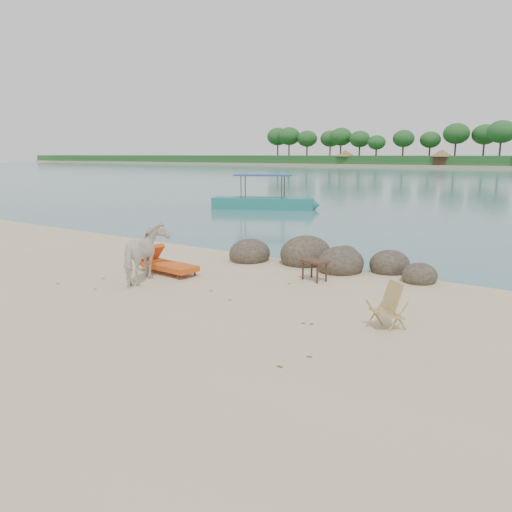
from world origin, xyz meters
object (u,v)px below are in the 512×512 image
at_px(cow, 146,255).
at_px(deck_chair, 387,308).
at_px(side_table, 314,272).
at_px(lounge_chair, 170,264).
at_px(boat_near, 263,180).
at_px(boulders, 320,259).

distance_m(cow, deck_chair, 6.69).
height_order(side_table, lounge_chair, lounge_chair).
xyz_separation_m(side_table, lounge_chair, (-3.80, -1.70, 0.05)).
height_order(lounge_chair, boat_near, boat_near).
bearing_deg(cow, boulders, -148.45).
bearing_deg(boat_near, deck_chair, -74.92).
height_order(cow, lounge_chair, cow).
distance_m(cow, boat_near, 19.67).
relative_size(boulders, side_table, 9.35).
bearing_deg(deck_chair, boat_near, 170.67).
distance_m(boulders, side_table, 1.98).
height_order(cow, deck_chair, cow).
distance_m(boulders, deck_chair, 5.79).
bearing_deg(deck_chair, lounge_chair, -146.87).
bearing_deg(lounge_chair, side_table, 28.60).
bearing_deg(boulders, deck_chair, -49.06).
bearing_deg(lounge_chair, cow, -78.38).
xyz_separation_m(cow, boat_near, (-8.32, 17.79, 1.01)).
relative_size(deck_chair, boat_near, 0.12).
distance_m(boulders, boat_near, 17.44).
bearing_deg(cow, boat_near, -90.82).
xyz_separation_m(side_table, boat_near, (-12.00, 15.08, 1.50)).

